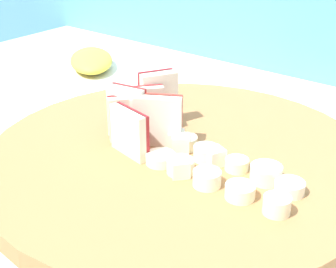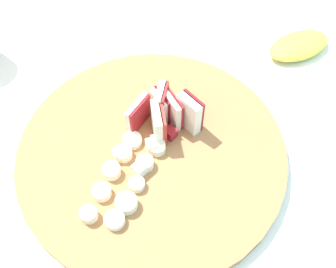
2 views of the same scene
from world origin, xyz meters
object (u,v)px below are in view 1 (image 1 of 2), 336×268
apple_wedge_fan (144,115)px  banana_peel (91,60)px  banana_slice_rows (223,171)px  cutting_board (180,160)px  apple_dice_pile (184,147)px

apple_wedge_fan → banana_peel: 0.31m
apple_wedge_fan → banana_peel: size_ratio=0.86×
apple_wedge_fan → banana_slice_rows: bearing=-9.2°
cutting_board → banana_peel: 0.36m
cutting_board → banana_slice_rows: banana_slice_rows is taller
apple_wedge_fan → apple_dice_pile: bearing=-4.8°
apple_dice_pile → banana_slice_rows: (0.06, -0.01, -0.00)m
apple_wedge_fan → banana_slice_rows: apple_wedge_fan is taller
cutting_board → apple_wedge_fan: (-0.05, 0.00, 0.04)m
banana_slice_rows → banana_peel: size_ratio=1.29×
banana_peel → apple_dice_pile: bearing=-28.7°
apple_dice_pile → banana_slice_rows: bearing=-13.5°
apple_wedge_fan → apple_dice_pile: 0.06m
apple_wedge_fan → cutting_board: bearing=-2.4°
banana_slice_rows → cutting_board: bearing=165.5°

